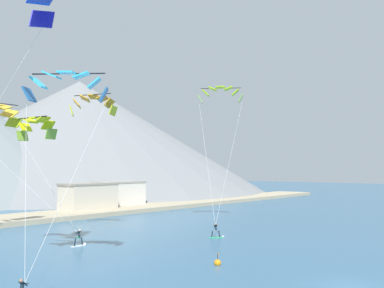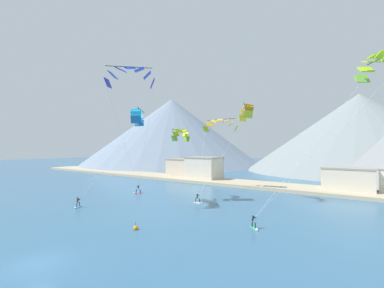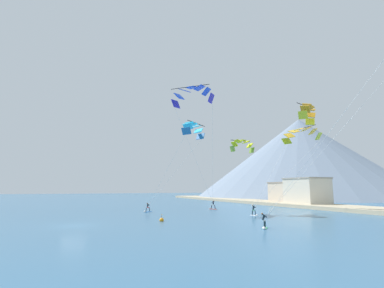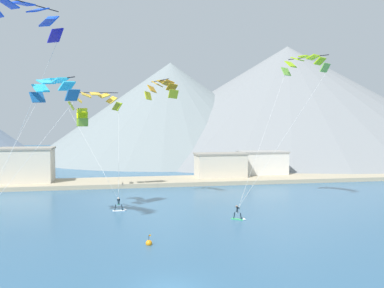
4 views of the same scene
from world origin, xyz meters
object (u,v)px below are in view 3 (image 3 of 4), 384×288
Objects in this scene: parafoil_kite_near_trail at (301,134)px; parafoil_kite_distant_low_drift at (242,144)px; parafoil_kite_near_lead at (193,129)px; parafoil_kite_distant_high_outer at (308,112)px; kitesurfer_near_trail at (255,212)px; kitesurfer_near_lead at (147,209)px; race_marker_buoy at (162,220)px; kitesurfer_mid_center at (212,206)px; parafoil_kite_mid_center at (192,94)px; kitesurfer_far_left at (264,224)px.

parafoil_kite_distant_low_drift is (-1.26, -11.78, -2.50)m from parafoil_kite_near_trail.
parafoil_kite_near_lead is 2.64× the size of parafoil_kite_distant_high_outer.
parafoil_kite_near_trail reaches higher than kitesurfer_near_trail.
kitesurfer_near_lead is 30.89m from parafoil_kite_distant_high_outer.
parafoil_kite_near_lead is at bearing -100.04° from parafoil_kite_near_trail.
kitesurfer_mid_center is at bearing 137.55° from race_marker_buoy.
kitesurfer_mid_center is 1.77× the size of race_marker_buoy.
parafoil_kite_mid_center is 25.61m from race_marker_buoy.
parafoil_kite_mid_center is (5.37, -6.49, 20.60)m from kitesurfer_mid_center.
parafoil_kite_near_lead is at bearing -42.40° from kitesurfer_mid_center.
kitesurfer_near_trail reaches higher than kitesurfer_far_left.
parafoil_kite_near_trail is at bearing 104.06° from kitesurfer_near_trail.
kitesurfer_near_trail is 23.61m from parafoil_kite_mid_center.
parafoil_kite_distant_high_outer is 5.11× the size of race_marker_buoy.
parafoil_kite_distant_high_outer is 1.12× the size of parafoil_kite_distant_low_drift.
parafoil_kite_near_lead is 0.65× the size of parafoil_kite_mid_center.
parafoil_kite_near_lead reaches higher than kitesurfer_near_lead.
kitesurfer_near_lead is at bearing -81.94° from kitesurfer_mid_center.
parafoil_kite_mid_center is 20.49m from parafoil_kite_distant_high_outer.
parafoil_kite_near_trail is at bearing 71.13° from parafoil_kite_mid_center.
kitesurfer_far_left is at bearing 13.24° from kitesurfer_near_lead.
parafoil_kite_mid_center is at bearing -147.17° from kitesurfer_near_trail.
kitesurfer_near_lead is 1.01× the size of kitesurfer_far_left.
parafoil_kite_distant_high_outer is (8.97, -6.65, 1.33)m from parafoil_kite_near_trail.
parafoil_kite_distant_high_outer reaches higher than kitesurfer_near_lead.
kitesurfer_near_lead is 0.33× the size of parafoil_kite_distant_high_outer.
parafoil_kite_near_trail is at bearing 100.41° from race_marker_buoy.
kitesurfer_mid_center is at bearing -176.82° from parafoil_kite_distant_low_drift.
parafoil_kite_near_trail is at bearing 46.30° from kitesurfer_mid_center.
kitesurfer_near_trail is at bearing -75.94° from parafoil_kite_near_trail.
kitesurfer_far_left is at bearing -25.84° from parafoil_kite_distant_low_drift.
race_marker_buoy is at bearing -143.60° from kitesurfer_far_left.
race_marker_buoy is at bearing -100.29° from parafoil_kite_distant_high_outer.
parafoil_kite_near_lead reaches higher than kitesurfer_mid_center.
parafoil_kite_near_lead is at bearing 137.51° from race_marker_buoy.
race_marker_buoy is at bearing -42.49° from parafoil_kite_near_lead.
parafoil_kite_near_trail is 0.68× the size of parafoil_kite_mid_center.
parafoil_kite_near_lead is (6.35, 6.11, 13.62)m from kitesurfer_near_lead.
parafoil_kite_mid_center reaches higher than parafoil_kite_near_trail.
parafoil_kite_near_trail reaches higher than parafoil_kite_distant_low_drift.
kitesurfer_near_lead is at bearing -134.25° from kitesurfer_near_trail.
kitesurfer_near_trail is 16.79m from parafoil_kite_near_lead.
parafoil_kite_mid_center is at bearing 177.01° from kitesurfer_far_left.
parafoil_kite_distant_high_outer is 26.39m from race_marker_buoy.
parafoil_kite_near_trail reaches higher than kitesurfer_mid_center.
parafoil_kite_mid_center is at bearing -126.22° from parafoil_kite_distant_low_drift.
parafoil_kite_distant_low_drift is (-10.23, -5.13, -3.84)m from parafoil_kite_distant_high_outer.
parafoil_kite_near_lead is (-6.70, -7.28, 13.57)m from kitesurfer_near_trail.
parafoil_kite_near_lead is 7.73m from parafoil_kite_mid_center.
kitesurfer_near_lead is 22.18m from parafoil_kite_mid_center.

